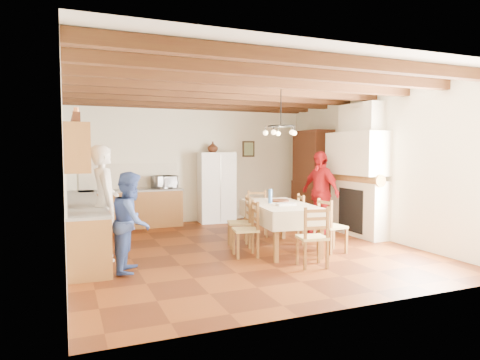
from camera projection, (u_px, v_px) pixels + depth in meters
name	position (u px, v px, depth m)	size (l,w,h in m)	color
floor	(241.00, 249.00, 7.91)	(6.00, 6.50, 0.02)	#461D0C
ceiling	(241.00, 84.00, 7.70)	(6.00, 6.50, 0.02)	silver
wall_back	(192.00, 163.00, 10.81)	(6.00, 0.02, 3.00)	#EAE5C7
wall_front	(352.00, 178.00, 4.80)	(6.00, 0.02, 3.00)	#EAE5C7
wall_left	(63.00, 171.00, 6.66)	(0.02, 6.50, 3.00)	#EAE5C7
wall_right	(374.00, 165.00, 8.95)	(0.02, 6.50, 3.00)	#EAE5C7
ceiling_beams	(241.00, 90.00, 7.71)	(6.00, 6.30, 0.16)	#3B1D11
lower_cabinets_left	(83.00, 226.00, 7.83)	(0.60, 4.30, 0.86)	brown
lower_cabinets_back	(132.00, 209.00, 10.01)	(2.30, 0.60, 0.86)	brown
countertop_left	(83.00, 202.00, 7.79)	(0.62, 4.30, 0.04)	gray
countertop_back	(132.00, 190.00, 9.98)	(2.34, 0.62, 0.04)	gray
backsplash_left	(65.00, 185.00, 7.66)	(0.03, 4.30, 0.60)	beige
backsplash_back	(130.00, 176.00, 10.22)	(2.30, 0.03, 0.60)	beige
upper_cabinets	(74.00, 148.00, 7.68)	(0.35, 4.20, 0.70)	brown
fireplace	(356.00, 170.00, 9.03)	(0.56, 1.60, 2.80)	beige
wall_picture	(248.00, 149.00, 11.35)	(0.34, 0.03, 0.42)	#2F2517
refrigerator	(216.00, 187.00, 10.84)	(0.88, 0.72, 1.76)	white
hutch	(312.00, 177.00, 10.73)	(0.53, 1.27, 2.31)	#381D0E
dining_table	(280.00, 208.00, 7.81)	(1.21, 2.03, 0.84)	beige
chandelier	(281.00, 126.00, 7.70)	(0.47, 0.47, 0.03)	black
chair_left_near	(245.00, 229.00, 7.29)	(0.42, 0.40, 0.96)	brown
chair_left_far	(239.00, 222.00, 8.00)	(0.42, 0.40, 0.96)	brown
chair_right_near	(332.00, 225.00, 7.60)	(0.42, 0.40, 0.96)	brown
chair_right_far	(309.00, 219.00, 8.35)	(0.42, 0.40, 0.96)	brown
chair_end_near	(312.00, 236.00, 6.65)	(0.42, 0.40, 0.96)	brown
chair_end_far	(257.00, 214.00, 8.99)	(0.42, 0.40, 0.96)	brown
person_man	(105.00, 203.00, 7.04)	(0.70, 0.46, 1.91)	silver
person_woman_blue	(131.00, 222.00, 6.39)	(0.73, 0.57, 1.50)	#374F9A
person_woman_red	(320.00, 192.00, 9.29)	(1.05, 0.44, 1.80)	red
microwave	(165.00, 182.00, 10.27)	(0.55, 0.37, 0.30)	silver
fridge_vase	(213.00, 147.00, 10.74)	(0.26, 0.26, 0.27)	#381D0E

